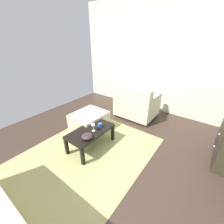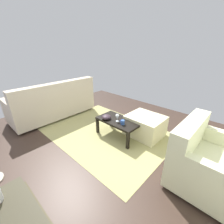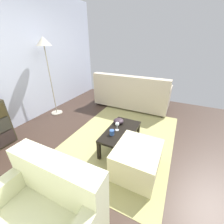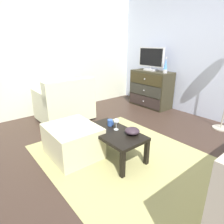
# 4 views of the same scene
# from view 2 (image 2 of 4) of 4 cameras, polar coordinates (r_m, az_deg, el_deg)

# --- Properties ---
(ground_plane) EXTENTS (5.28, 4.74, 0.05)m
(ground_plane) POSITION_cam_2_polar(r_m,az_deg,el_deg) (3.05, -2.38, -10.94)
(ground_plane) COLOR #362720
(area_rug) EXTENTS (2.60, 1.90, 0.01)m
(area_rug) POSITION_cam_2_polar(r_m,az_deg,el_deg) (3.27, -2.36, -7.66)
(area_rug) COLOR #9B975D
(area_rug) RESTS_ON ground_plane
(coffee_table) EXTENTS (0.86, 0.47, 0.37)m
(coffee_table) POSITION_cam_2_polar(r_m,az_deg,el_deg) (3.00, 2.44, -3.88)
(coffee_table) COLOR black
(coffee_table) RESTS_ON ground_plane
(wine_glass) EXTENTS (0.07, 0.07, 0.16)m
(wine_glass) POSITION_cam_2_polar(r_m,az_deg,el_deg) (2.87, 2.00, -1.47)
(wine_glass) COLOR silver
(wine_glass) RESTS_ON coffee_table
(mug) EXTENTS (0.11, 0.08, 0.08)m
(mug) POSITION_cam_2_polar(r_m,az_deg,el_deg) (2.80, 4.01, -3.89)
(mug) COLOR #2F5199
(mug) RESTS_ON coffee_table
(bowl_decorative) EXTENTS (0.19, 0.19, 0.08)m
(bowl_decorative) POSITION_cam_2_polar(r_m,az_deg,el_deg) (3.00, -2.16, -1.89)
(bowl_decorative) COLOR #2F222B
(bowl_decorative) RESTS_ON coffee_table
(couch_large) EXTENTS (0.85, 2.02, 0.93)m
(couch_large) POSITION_cam_2_polar(r_m,az_deg,el_deg) (4.10, -21.15, 2.97)
(couch_large) COLOR #332319
(couch_large) RESTS_ON ground_plane
(armchair) EXTENTS (0.80, 0.95, 0.85)m
(armchair) POSITION_cam_2_polar(r_m,az_deg,el_deg) (2.38, 31.71, -15.53)
(armchair) COLOR #332319
(armchair) RESTS_ON ground_plane
(ottoman) EXTENTS (0.71, 0.61, 0.42)m
(ottoman) POSITION_cam_2_polar(r_m,az_deg,el_deg) (3.16, 12.38, -5.08)
(ottoman) COLOR beige
(ottoman) RESTS_ON ground_plane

